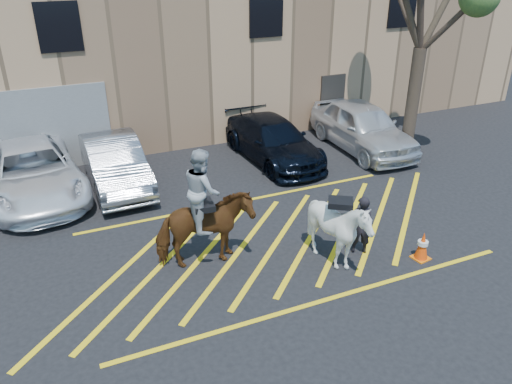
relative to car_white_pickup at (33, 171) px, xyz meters
name	(u,v)px	position (x,y,z in m)	size (l,w,h in m)	color
ground	(271,237)	(5.51, -5.12, -0.77)	(90.00, 90.00, 0.00)	black
car_white_pickup	(33,171)	(0.00, 0.00, 0.00)	(2.57, 5.57, 1.55)	white
car_silver_sedan	(115,163)	(2.37, -0.26, -0.01)	(1.61, 4.63, 1.52)	gray
car_blue_suv	(273,140)	(7.82, -0.33, -0.06)	(2.01, 4.94, 1.43)	black
car_white_suv	(362,127)	(11.27, -0.72, 0.09)	(2.04, 5.08, 1.73)	silver
handler	(361,225)	(7.20, -6.61, 0.00)	(0.56, 0.37, 1.54)	black
warehouse	(153,29)	(5.50, 6.87, 2.88)	(32.42, 10.20, 7.30)	tan
hatching_zone	(276,243)	(5.51, -5.42, -0.77)	(12.60, 5.12, 0.01)	yellow
mounted_bay	(204,221)	(3.56, -5.60, 0.41)	(2.30, 1.20, 2.94)	#5A3615
saddled_white	(338,230)	(6.41, -6.83, 0.16)	(2.16, 2.22, 1.85)	silver
traffic_cone	(422,246)	(8.43, -7.47, -0.41)	(0.43, 0.43, 0.73)	orange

